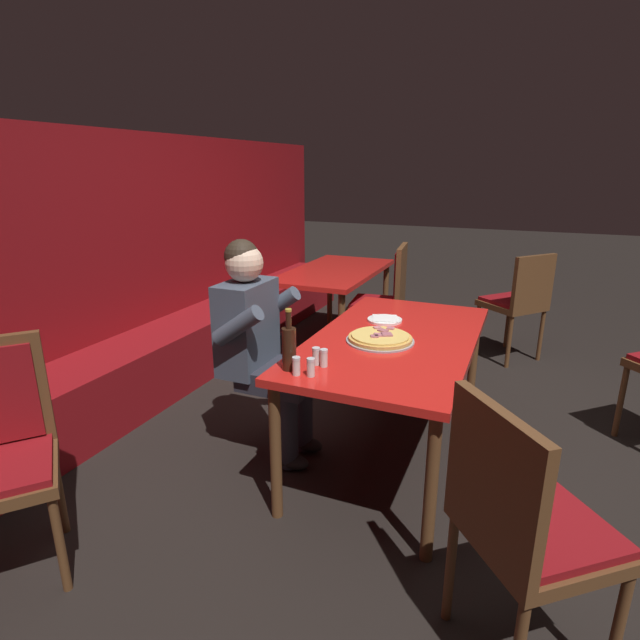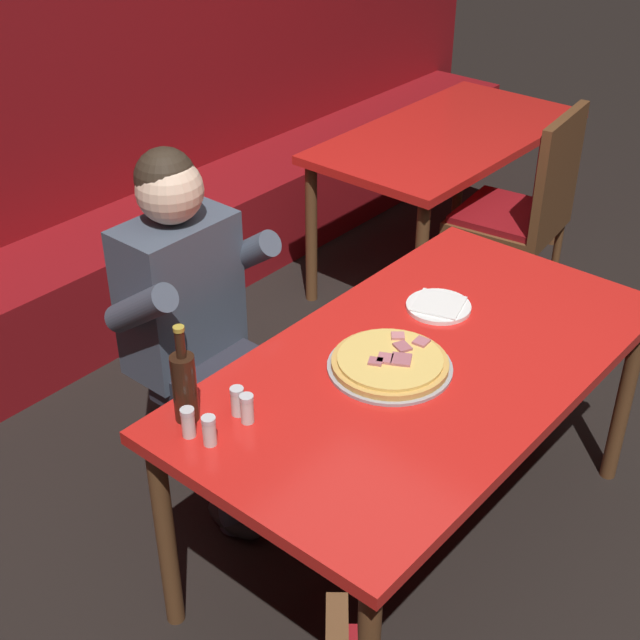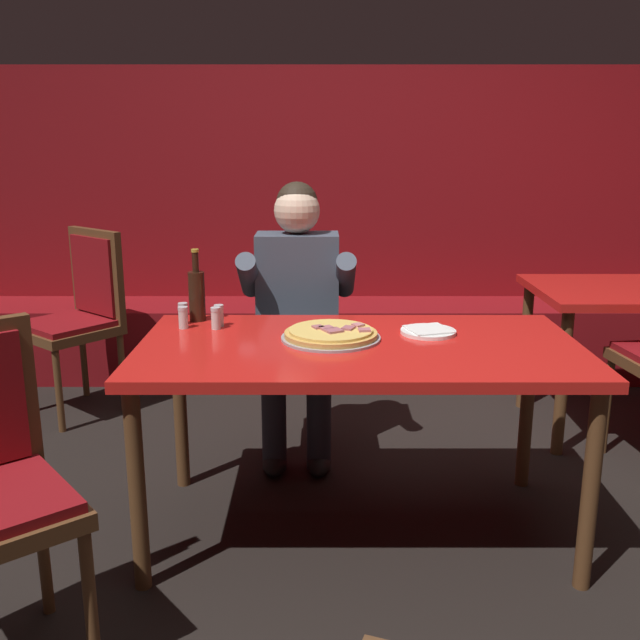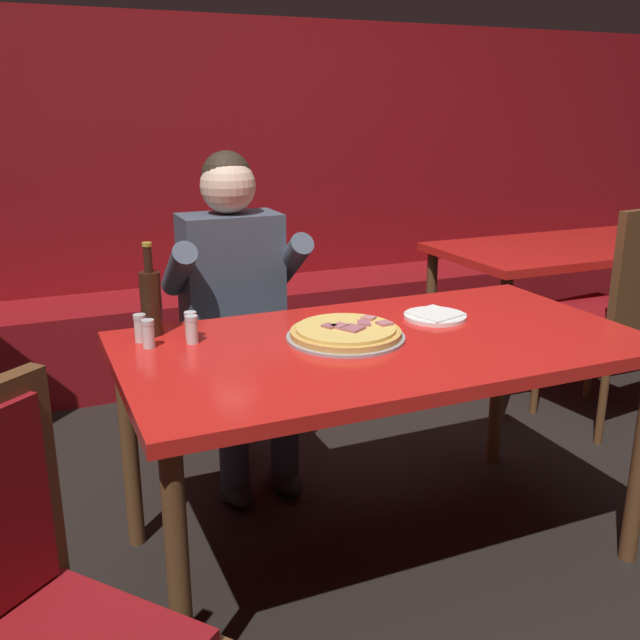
# 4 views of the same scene
# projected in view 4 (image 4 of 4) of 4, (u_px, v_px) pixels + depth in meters

# --- Properties ---
(ground_plane) EXTENTS (24.00, 24.00, 0.00)m
(ground_plane) POSITION_uv_depth(u_px,v_px,m) (378.00, 549.00, 2.40)
(ground_plane) COLOR black
(booth_wall_panel) EXTENTS (6.80, 0.16, 1.90)m
(booth_wall_panel) POSITION_uv_depth(u_px,v_px,m) (203.00, 194.00, 4.04)
(booth_wall_panel) COLOR maroon
(booth_wall_panel) RESTS_ON ground_plane
(booth_bench) EXTENTS (6.46, 0.48, 0.46)m
(booth_bench) POSITION_uv_depth(u_px,v_px,m) (223.00, 331.00, 3.97)
(booth_bench) COLOR maroon
(booth_bench) RESTS_ON ground_plane
(main_dining_table) EXTENTS (1.59, 0.85, 0.75)m
(main_dining_table) POSITION_uv_depth(u_px,v_px,m) (383.00, 362.00, 2.21)
(main_dining_table) COLOR brown
(main_dining_table) RESTS_ON ground_plane
(pizza) EXTENTS (0.37, 0.37, 0.05)m
(pizza) POSITION_uv_depth(u_px,v_px,m) (346.00, 333.00, 2.19)
(pizza) COLOR #9E9EA3
(pizza) RESTS_ON main_dining_table
(plate_white_paper) EXTENTS (0.21, 0.21, 0.02)m
(plate_white_paper) POSITION_uv_depth(u_px,v_px,m) (435.00, 316.00, 2.40)
(plate_white_paper) COLOR white
(plate_white_paper) RESTS_ON main_dining_table
(beer_bottle) EXTENTS (0.07, 0.07, 0.29)m
(beer_bottle) POSITION_uv_depth(u_px,v_px,m) (151.00, 300.00, 2.20)
(beer_bottle) COLOR black
(beer_bottle) RESTS_ON main_dining_table
(shaker_red_pepper_flakes) EXTENTS (0.04, 0.04, 0.09)m
(shaker_red_pepper_flakes) POSITION_uv_depth(u_px,v_px,m) (140.00, 329.00, 2.16)
(shaker_red_pepper_flakes) COLOR silver
(shaker_red_pepper_flakes) RESTS_ON main_dining_table
(shaker_black_pepper) EXTENTS (0.04, 0.04, 0.09)m
(shaker_black_pepper) POSITION_uv_depth(u_px,v_px,m) (191.00, 327.00, 2.18)
(shaker_black_pepper) COLOR silver
(shaker_black_pepper) RESTS_ON main_dining_table
(shaker_oregano) EXTENTS (0.04, 0.04, 0.09)m
(shaker_oregano) POSITION_uv_depth(u_px,v_px,m) (148.00, 335.00, 2.10)
(shaker_oregano) COLOR silver
(shaker_oregano) RESTS_ON main_dining_table
(shaker_parmesan) EXTENTS (0.04, 0.04, 0.09)m
(shaker_parmesan) POSITION_uv_depth(u_px,v_px,m) (192.00, 331.00, 2.14)
(shaker_parmesan) COLOR silver
(shaker_parmesan) RESTS_ON main_dining_table
(diner_seated_blue_shirt) EXTENTS (0.53, 0.53, 1.27)m
(diner_seated_blue_shirt) POSITION_uv_depth(u_px,v_px,m) (238.00, 304.00, 2.73)
(diner_seated_blue_shirt) COLOR black
(diner_seated_blue_shirt) RESTS_ON ground_plane
(dining_chair_near_right) EXTENTS (0.62, 0.62, 0.97)m
(dining_chair_near_right) POSITION_uv_depth(u_px,v_px,m) (13.00, 635.00, 1.20)
(dining_chair_near_right) COLOR brown
(dining_chair_near_right) RESTS_ON ground_plane
(dining_chair_far_right) EXTENTS (0.49, 0.49, 1.03)m
(dining_chair_far_right) POSITION_uv_depth(u_px,v_px,m) (621.00, 301.00, 3.16)
(dining_chair_far_right) COLOR brown
(dining_chair_far_right) RESTS_ON ground_plane
(background_dining_table) EXTENTS (1.42, 0.74, 0.75)m
(background_dining_table) POSITION_uv_depth(u_px,v_px,m) (572.00, 261.00, 3.70)
(background_dining_table) COLOR brown
(background_dining_table) RESTS_ON ground_plane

